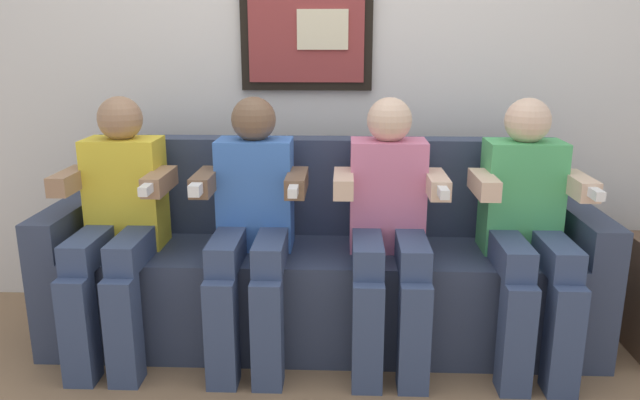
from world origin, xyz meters
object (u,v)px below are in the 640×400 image
at_px(person_leftmost, 118,219).
at_px(person_left_center, 252,220).
at_px(couch, 322,272).
at_px(person_rightmost, 528,224).
at_px(person_right_center, 389,222).

xyz_separation_m(person_leftmost, person_left_center, (0.57, -0.00, 0.00)).
bearing_deg(couch, person_left_center, -149.47).
xyz_separation_m(couch, person_left_center, (-0.29, -0.17, 0.29)).
xyz_separation_m(person_left_center, person_rightmost, (1.15, 0.00, -0.00)).
bearing_deg(person_left_center, person_rightmost, 0.02).
bearing_deg(person_right_center, person_rightmost, 0.00).
xyz_separation_m(couch, person_rightmost, (0.86, -0.17, 0.29)).
distance_m(person_leftmost, person_right_center, 1.15).
bearing_deg(couch, person_rightmost, -11.09).
distance_m(couch, person_right_center, 0.44).
height_order(person_left_center, person_right_center, same).
distance_m(person_left_center, person_right_center, 0.57).
relative_size(person_left_center, person_right_center, 1.00).
height_order(person_leftmost, person_rightmost, same).
height_order(person_leftmost, person_left_center, same).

